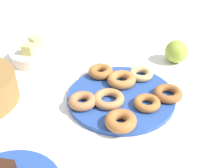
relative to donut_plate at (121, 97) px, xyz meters
name	(u,v)px	position (x,y,z in m)	size (l,w,h in m)	color
ground_plane	(121,99)	(0.00, 0.00, -0.01)	(2.40, 2.40, 0.00)	white
donut_plate	(121,97)	(0.00, 0.00, 0.00)	(0.32, 0.32, 0.01)	#284C9E
donut_0	(121,121)	(-0.12, -0.05, 0.02)	(0.08, 0.08, 0.03)	#AD6B33
donut_1	(109,99)	(-0.05, 0.02, 0.02)	(0.09, 0.09, 0.02)	#C6844C
donut_2	(122,80)	(0.06, 0.02, 0.02)	(0.09, 0.09, 0.03)	#BC7A3D
donut_3	(168,93)	(0.04, -0.13, 0.02)	(0.08, 0.08, 0.02)	#995B2D
donut_4	(101,71)	(0.07, 0.10, 0.02)	(0.08, 0.08, 0.03)	#AD6B33
donut_5	(82,101)	(-0.09, 0.08, 0.02)	(0.08, 0.08, 0.02)	#B27547
donut_6	(141,74)	(0.11, -0.02, 0.02)	(0.08, 0.08, 0.02)	tan
donut_7	(147,103)	(-0.02, -0.09, 0.02)	(0.08, 0.08, 0.02)	#AD6B33
fruit_bowl	(35,55)	(0.10, 0.38, 0.01)	(0.18, 0.18, 0.04)	silver
melon_chunk_left	(28,49)	(0.07, 0.38, 0.05)	(0.04, 0.04, 0.04)	#DBD67A
melon_chunk_right	(36,41)	(0.13, 0.39, 0.05)	(0.04, 0.04, 0.04)	#DBD67A
apple	(176,52)	(0.28, -0.10, 0.03)	(0.08, 0.08, 0.08)	#93AD38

